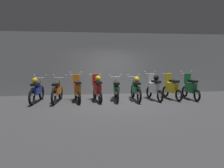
# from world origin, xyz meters

# --- Properties ---
(ground_plane) EXTENTS (80.00, 80.00, 0.00)m
(ground_plane) POSITION_xyz_m (0.00, 0.00, 0.00)
(ground_plane) COLOR #424244
(back_wall) EXTENTS (16.00, 0.30, 3.19)m
(back_wall) POSITION_xyz_m (0.00, 2.32, 1.60)
(back_wall) COLOR #9EA0A3
(back_wall) RESTS_ON ground
(motorbike_slot_0) EXTENTS (0.59, 1.95, 1.15)m
(motorbike_slot_0) POSITION_xyz_m (-3.44, 0.37, 0.53)
(motorbike_slot_0) COLOR black
(motorbike_slot_0) RESTS_ON ground
(motorbike_slot_1) EXTENTS (0.59, 1.95, 1.15)m
(motorbike_slot_1) POSITION_xyz_m (-2.58, 0.30, 0.49)
(motorbike_slot_1) COLOR black
(motorbike_slot_1) RESTS_ON ground
(motorbike_slot_2) EXTENTS (0.59, 1.68, 1.29)m
(motorbike_slot_2) POSITION_xyz_m (-1.73, 0.26, 0.53)
(motorbike_slot_2) COLOR black
(motorbike_slot_2) RESTS_ON ground
(motorbike_slot_3) EXTENTS (0.56, 1.68, 1.18)m
(motorbike_slot_3) POSITION_xyz_m (-0.86, 0.25, 0.57)
(motorbike_slot_3) COLOR black
(motorbike_slot_3) RESTS_ON ground
(motorbike_slot_4) EXTENTS (0.59, 1.95, 1.15)m
(motorbike_slot_4) POSITION_xyz_m (0.00, 0.36, 0.49)
(motorbike_slot_4) COLOR black
(motorbike_slot_4) RESTS_ON ground
(motorbike_slot_5) EXTENTS (0.59, 1.95, 1.15)m
(motorbike_slot_5) POSITION_xyz_m (0.86, 0.20, 0.53)
(motorbike_slot_5) COLOR black
(motorbike_slot_5) RESTS_ON ground
(motorbike_slot_6) EXTENTS (0.59, 1.68, 1.29)m
(motorbike_slot_6) POSITION_xyz_m (1.72, 0.21, 0.57)
(motorbike_slot_6) COLOR black
(motorbike_slot_6) RESTS_ON ground
(motorbike_slot_7) EXTENTS (0.56, 1.68, 1.18)m
(motorbike_slot_7) POSITION_xyz_m (2.58, 0.28, 0.52)
(motorbike_slot_7) COLOR black
(motorbike_slot_7) RESTS_ON ground
(motorbike_slot_8) EXTENTS (0.59, 1.68, 1.29)m
(motorbike_slot_8) POSITION_xyz_m (3.45, 0.17, 0.53)
(motorbike_slot_8) COLOR black
(motorbike_slot_8) RESTS_ON ground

